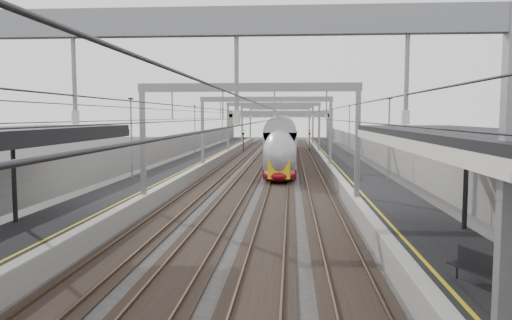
# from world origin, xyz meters

# --- Properties ---
(platform_left) EXTENTS (4.00, 120.00, 1.00)m
(platform_left) POSITION_xyz_m (-8.00, 45.00, 0.50)
(platform_left) COLOR black
(platform_left) RESTS_ON ground
(platform_right) EXTENTS (4.00, 120.00, 1.00)m
(platform_right) POSITION_xyz_m (8.00, 45.00, 0.50)
(platform_right) COLOR black
(platform_right) RESTS_ON ground
(tracks) EXTENTS (11.40, 140.00, 0.20)m
(tracks) POSITION_xyz_m (0.00, 45.00, 0.05)
(tracks) COLOR black
(tracks) RESTS_ON ground
(overhead_line) EXTENTS (13.00, 140.00, 6.60)m
(overhead_line) POSITION_xyz_m (0.00, 51.62, 6.14)
(overhead_line) COLOR gray
(overhead_line) RESTS_ON platform_left
(overbridge) EXTENTS (22.00, 2.20, 6.90)m
(overbridge) POSITION_xyz_m (0.00, 100.00, 5.31)
(overbridge) COLOR slate
(overbridge) RESTS_ON ground
(wall_left) EXTENTS (0.30, 120.00, 3.20)m
(wall_left) POSITION_xyz_m (-11.20, 45.00, 1.60)
(wall_left) COLOR slate
(wall_left) RESTS_ON ground
(wall_right) EXTENTS (0.30, 120.00, 3.20)m
(wall_right) POSITION_xyz_m (11.20, 45.00, 1.60)
(wall_right) COLOR slate
(wall_right) RESTS_ON ground
(train) EXTENTS (2.90, 52.83, 4.58)m
(train) POSITION_xyz_m (1.50, 57.92, 2.23)
(train) COLOR maroon
(train) RESTS_ON ground
(bench) EXTENTS (1.19, 1.83, 0.93)m
(bench) POSITION_xyz_m (7.68, 6.83, 1.56)
(bench) COLOR black
(bench) RESTS_ON platform_right
(signal_green) EXTENTS (0.32, 0.32, 3.48)m
(signal_green) POSITION_xyz_m (-5.20, 72.77, 2.42)
(signal_green) COLOR black
(signal_green) RESTS_ON ground
(signal_red_near) EXTENTS (0.32, 0.32, 3.48)m
(signal_red_near) POSITION_xyz_m (3.20, 68.39, 2.42)
(signal_red_near) COLOR black
(signal_red_near) RESTS_ON ground
(signal_red_far) EXTENTS (0.32, 0.32, 3.48)m
(signal_red_far) POSITION_xyz_m (5.40, 73.30, 2.42)
(signal_red_far) COLOR black
(signal_red_far) RESTS_ON ground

